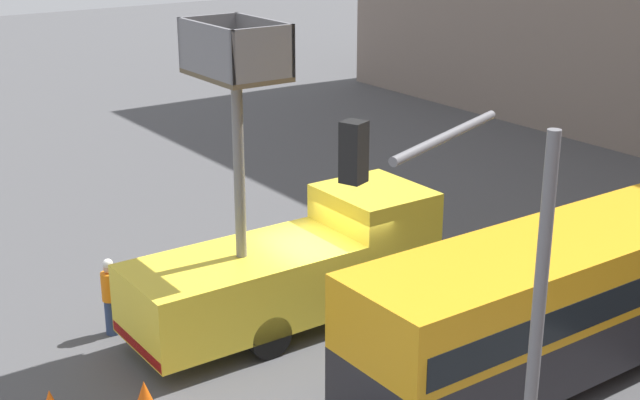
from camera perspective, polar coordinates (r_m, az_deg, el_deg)
The scene contains 7 objects.
ground_plane at distance 21.39m, azimuth 0.34°, elevation -7.60°, with size 120.00×120.00×0.00m, color #4C4C4F.
utility_truck at distance 20.65m, azimuth -1.54°, elevation -3.98°, with size 2.47×7.46×7.16m.
city_bus at distance 18.94m, azimuth 15.25°, elevation -5.85°, with size 2.58×10.10×3.12m.
traffic_light_pole at distance 12.37m, azimuth 9.69°, elevation -5.30°, with size 2.99×2.74×6.87m.
road_worker_near_truck at distance 20.87m, azimuth -13.26°, elevation -6.03°, with size 0.38×0.38×1.85m.
road_worker_directing at distance 17.88m, azimuth 9.30°, elevation -10.10°, with size 0.38×0.38×1.91m.
traffic_cone_mid_road at distance 18.02m, azimuth -11.15°, elevation -12.31°, with size 0.61×0.61×0.69m.
Camera 1 is at (15.54, -11.12, 9.61)m, focal length 50.00 mm.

